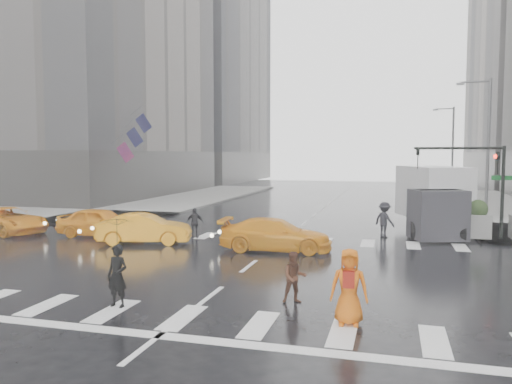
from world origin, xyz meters
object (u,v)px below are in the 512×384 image
(pedestrian_orange, at_px, (349,287))
(pedestrian_brown, at_px, (295,277))
(box_truck, at_px, (434,198))
(taxi_mid, at_px, (144,229))
(taxi_front, at_px, (100,222))
(traffic_signal_pole, at_px, (480,173))

(pedestrian_orange, bearing_deg, pedestrian_brown, 134.64)
(pedestrian_brown, height_order, box_truck, box_truck)
(taxi_mid, bearing_deg, box_truck, -79.69)
(pedestrian_brown, distance_m, taxi_front, 14.18)
(taxi_mid, height_order, box_truck, box_truck)
(taxi_front, bearing_deg, pedestrian_brown, -127.85)
(traffic_signal_pole, distance_m, taxi_front, 18.52)
(pedestrian_brown, distance_m, box_truck, 14.66)
(traffic_signal_pole, xyz_separation_m, taxi_mid, (-14.94, -4.81, -2.52))
(taxi_mid, distance_m, box_truck, 14.71)
(traffic_signal_pole, relative_size, taxi_front, 1.05)
(pedestrian_orange, distance_m, taxi_front, 16.31)
(traffic_signal_pole, height_order, pedestrian_brown, traffic_signal_pole)
(pedestrian_brown, xyz_separation_m, pedestrian_orange, (1.60, -1.40, 0.22))
(traffic_signal_pole, relative_size, pedestrian_orange, 2.43)
(pedestrian_orange, xyz_separation_m, taxi_mid, (-10.01, 8.60, -0.24))
(traffic_signal_pole, xyz_separation_m, taxi_front, (-17.99, -3.64, -2.49))
(pedestrian_brown, bearing_deg, traffic_signal_pole, 39.60)
(pedestrian_orange, bearing_deg, taxi_mid, 135.20)
(pedestrian_brown, height_order, taxi_mid, pedestrian_brown)
(traffic_signal_pole, xyz_separation_m, pedestrian_brown, (-6.53, -12.01, -2.50))
(traffic_signal_pole, bearing_deg, box_truck, 135.40)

